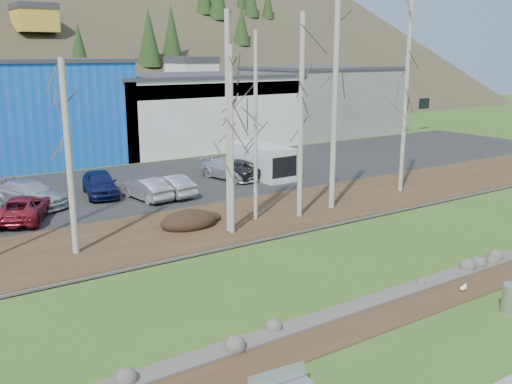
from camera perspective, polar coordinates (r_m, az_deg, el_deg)
ground at (r=19.27m, az=17.56°, el=-13.92°), size 200.00×200.00×0.00m
dirt_strip at (r=20.46m, az=12.90°, el=-11.86°), size 80.00×1.80×0.03m
near_bank_rocks at (r=21.09m, az=10.89°, el=-11.00°), size 80.00×0.80×0.50m
river at (r=23.91m, az=3.93°, el=-7.73°), size 80.00×8.00×0.90m
far_bank_rocks at (r=27.05m, az=-1.42°, el=-5.10°), size 80.00×0.80×0.46m
far_bank at (r=29.65m, az=-4.76°, el=-3.29°), size 80.00×7.00×0.15m
parking_lot at (r=38.86m, az=-12.36°, el=0.53°), size 80.00×14.00×0.14m
building_white at (r=55.86m, az=-6.41°, el=8.19°), size 18.36×12.24×6.80m
building_grey at (r=64.80m, az=6.36°, el=9.16°), size 14.28×12.24×7.30m
litter_bin at (r=21.78m, az=24.06°, el=-9.83°), size 0.60×0.60×0.94m
seagull at (r=23.05m, az=20.04°, el=-8.99°), size 0.40×0.19×0.29m
dirt_mound at (r=29.23m, az=-6.74°, el=-2.83°), size 3.01×2.13×0.59m
birch_1 at (r=25.51m, az=-18.21°, el=3.18°), size 0.27×0.27×8.42m
birch_2 at (r=27.33m, az=-2.80°, el=6.74°), size 0.25×0.25×10.53m
birch_3 at (r=29.36m, az=-0.04°, el=6.44°), size 0.20×0.20×9.71m
birch_4 at (r=27.08m, az=-2.47°, el=5.01°), size 0.21×0.21×8.96m
birch_5 at (r=31.84m, az=7.87°, el=8.43°), size 0.31×0.31×11.42m
birch_6 at (r=29.96m, az=4.53°, el=7.41°), size 0.27×0.27×10.61m
birch_7 at (r=36.81m, az=14.76°, el=9.22°), size 0.26×0.26×11.94m
car_2 at (r=32.37m, az=-22.17°, el=-1.48°), size 4.12×5.27×1.33m
car_3 at (r=35.14m, az=-21.75°, el=-0.18°), size 4.03×5.48×1.48m
car_4 at (r=36.42m, az=-15.33°, el=0.85°), size 2.65×4.82×1.55m
car_5 at (r=34.84m, az=-10.89°, el=0.32°), size 1.88×4.14×1.32m
car_6 at (r=40.12m, az=-2.35°, el=2.34°), size 3.17×5.21×1.35m
car_7 at (r=39.89m, az=-2.68°, el=2.29°), size 2.87×5.04×1.38m
car_9 at (r=35.46m, az=-8.58°, el=0.65°), size 1.88×4.14×1.32m
van_white at (r=40.17m, az=0.79°, el=3.05°), size 2.29×5.28×2.29m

